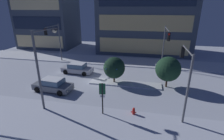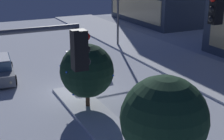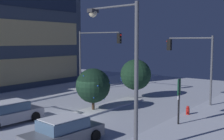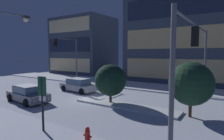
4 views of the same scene
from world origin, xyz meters
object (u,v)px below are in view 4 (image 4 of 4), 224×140
Objects in this scene: traffic_light_corner_near_right at (184,57)px; decorated_tree_median at (110,80)px; traffic_light_corner_far_left at (68,52)px; traffic_light_corner_far_right at (202,50)px; parking_info_sign at (42,97)px; fire_hydrant at (87,135)px; decorated_tree_left_of_median at (191,84)px; car_near at (28,94)px; car_far at (78,85)px.

traffic_light_corner_near_right reaches higher than decorated_tree_median.
traffic_light_corner_far_right is at bearing 88.06° from traffic_light_corner_far_left.
decorated_tree_median is (-7.16, 5.20, -2.13)m from traffic_light_corner_near_right.
traffic_light_corner_near_right is 7.41m from parking_info_sign.
traffic_light_corner_far_right is at bearing 4.42° from traffic_light_corner_near_right.
parking_info_sign is at bearing -169.81° from fire_hydrant.
decorated_tree_median is 0.90× the size of decorated_tree_left_of_median.
decorated_tree_left_of_median is at bearing 63.23° from fire_hydrant.
fire_hydrant is 0.21× the size of decorated_tree_left_of_median.
car_near is 5.95m from car_far.
car_far is 7.28m from traffic_light_corner_far_left.
traffic_light_corner_far_right is 10.43m from traffic_light_corner_near_right.
decorated_tree_median is at bearing 62.54° from traffic_light_corner_far_left.
traffic_light_corner_far_left is 21.34m from traffic_light_corner_near_right.
fire_hydrant is at bearing -12.21° from car_near.
traffic_light_corner_far_left is 19.29m from fire_hydrant.
parking_info_sign is 0.82× the size of decorated_tree_left_of_median.
traffic_light_corner_far_right reaches higher than decorated_tree_left_of_median.
car_near is at bearing 162.65° from fire_hydrant.
parking_info_sign is (-6.83, -1.87, -2.18)m from traffic_light_corner_near_right.
decorated_tree_median reaches higher than fire_hydrant.
car_far is 1.49× the size of parking_info_sign.
traffic_light_corner_far_right is 1.74× the size of decorated_tree_left_of_median.
parking_info_sign is at bearing -87.32° from decorated_tree_median.
parking_info_sign is (6.88, -3.50, 1.29)m from car_near.
decorated_tree_median is at bearing 33.79° from car_near.
fire_hydrant is (-4.10, -1.38, -3.81)m from traffic_light_corner_near_right.
parking_info_sign is at bearing 105.35° from traffic_light_corner_near_right.
traffic_light_corner_far_right reaches higher than car_near.
decorated_tree_left_of_median is (3.40, 6.75, 1.92)m from fire_hydrant.
decorated_tree_left_of_median is at bearing 72.28° from traffic_light_corner_far_left.
car_near is 1.38× the size of decorated_tree_median.
decorated_tree_left_of_median is (17.60, -5.62, -2.25)m from traffic_light_corner_far_left.
decorated_tree_left_of_median is (13.02, 3.74, 1.59)m from car_near.
parking_info_sign is at bearing -130.29° from decorated_tree_left_of_median.
car_far is 6.58m from decorated_tree_median.
car_far is 12.73m from fire_hydrant.
traffic_light_corner_far_left reaches higher than decorated_tree_median.
traffic_light_corner_far_right reaches higher than fire_hydrant.
car_near is 0.79× the size of traffic_light_corner_near_right.
traffic_light_corner_far_right reaches higher than traffic_light_corner_near_right.
decorated_tree_median is (-6.36, -5.19, -2.61)m from traffic_light_corner_far_right.
traffic_light_corner_near_right reaches higher than decorated_tree_left_of_median.
traffic_light_corner_near_right reaches higher than car_far.
car_near is at bearing 55.36° from parking_info_sign.
traffic_light_corner_near_right is at bearing -35.98° from decorated_tree_median.
fire_hydrant is 0.25× the size of parking_info_sign.
traffic_light_corner_far_left reaches higher than car_near.
traffic_light_corner_far_left is 0.99× the size of traffic_light_corner_far_right.
traffic_light_corner_far_left is 1.73× the size of decorated_tree_left_of_median.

